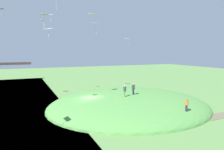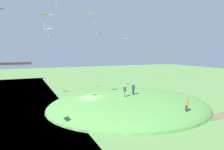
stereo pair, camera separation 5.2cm
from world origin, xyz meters
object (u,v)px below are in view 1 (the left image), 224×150
Objects in this scene: kite_9 at (43,21)px; mooring_post at (77,118)px; person_walking_path at (187,103)px; kite_1 at (0,9)px; kite_0 at (91,14)px; person_watching_kites at (133,88)px; kite_5 at (44,15)px; kite_7 at (127,39)px; kite_2 at (51,15)px; kite_6 at (95,23)px; kite_4 at (49,29)px; person_with_child at (125,89)px.

kite_9 is 1.49× the size of mooring_post.
kite_1 reaches higher than person_walking_path.
mooring_post is (-7.63, -17.27, -15.07)m from kite_0.
kite_5 reaches higher than person_watching_kites.
kite_7 is at bearing 161.13° from person_walking_path.
kite_7 is at bearing -31.72° from kite_2.
kite_9 is at bearing -106.82° from kite_2.
kite_7 is 14.08m from kite_9.
kite_1 is 7.41m from kite_9.
kite_5 reaches higher than kite_6.
kite_0 is 1.15× the size of kite_9.
person_watching_kites reaches higher than person_walking_path.
kite_2 is at bearing -86.17° from person_watching_kites.
kite_9 is (0.14, 2.33, -0.45)m from kite_5.
kite_1 is at bearing -62.86° from person_watching_kites.
mooring_post is at bearing -59.58° from kite_1.
kite_4 is at bearing -135.43° from person_walking_path.
kite_6 is at bearing 32.72° from kite_4.
person_with_child is at bearing -39.69° from kite_1.
kite_4 is 10.76m from mooring_post.
kite_4 is (-14.34, 6.92, 8.56)m from person_walking_path.
kite_9 reaches higher than person_with_child.
kite_4 is 8.41m from kite_9.
kite_2 reaches higher than person_walking_path.
kite_6 is at bearing -65.18° from kite_2.
kite_2 reaches higher than person_with_child.
kite_9 reaches higher than mooring_post.
kite_6 is at bearing -74.18° from person_watching_kites.
person_walking_path is at bearing -57.94° from kite_6.
kite_4 is (-11.27, -0.17, 7.65)m from person_watching_kites.
person_watching_kites is 19.79m from kite_0.
kite_2 is at bearing 76.48° from kite_5.
kite_0 is 0.98× the size of kite_2.
kite_1 is (-15.21, 12.62, 11.68)m from person_with_child.
person_with_child is at bearing -42.46° from kite_9.
kite_0 is 0.81× the size of kite_6.
kite_7 is at bearing 39.21° from mooring_post.
kite_4 is at bearing -91.84° from kite_9.
kite_2 is 21.98m from mooring_post.
kite_1 is 20.71m from kite_7.
person_walking_path is 27.96m from kite_2.
person_with_child is 1.85× the size of mooring_post.
person_watching_kites reaches higher than mooring_post.
person_walking_path is 18.08m from kite_4.
person_watching_kites is at bearing -86.17° from kite_0.
kite_5 is at bearing -103.52° from kite_2.
kite_4 reaches higher than kite_7.
kite_2 is 14.56m from kite_7.
kite_4 is at bearing -123.37° from kite_0.
kite_2 is (-8.94, 14.82, 11.63)m from person_watching_kites.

